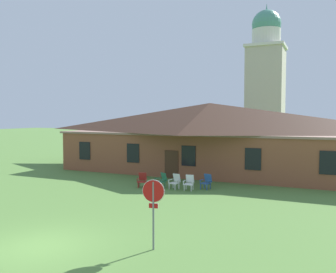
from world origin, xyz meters
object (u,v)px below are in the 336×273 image
(lawn_chair_near_door, at_px, (162,180))
(lawn_chair_left_end, at_px, (175,181))
(lawn_chair_by_porch, at_px, (142,180))
(lawn_chair_middle, at_px, (189,182))
(lawn_chair_right_end, at_px, (207,181))
(stop_sign, at_px, (153,200))

(lawn_chair_near_door, height_order, lawn_chair_left_end, same)
(lawn_chair_by_porch, distance_m, lawn_chair_left_end, 2.21)
(lawn_chair_near_door, bearing_deg, lawn_chair_left_end, -1.78)
(lawn_chair_middle, relative_size, lawn_chair_right_end, 1.00)
(lawn_chair_by_porch, relative_size, lawn_chair_right_end, 1.00)
(lawn_chair_left_end, distance_m, lawn_chair_middle, 0.96)
(stop_sign, distance_m, lawn_chair_right_end, 10.87)
(stop_sign, bearing_deg, lawn_chair_near_door, 113.96)
(lawn_chair_near_door, relative_size, lawn_chair_middle, 1.00)
(stop_sign, distance_m, lawn_chair_left_end, 10.56)
(lawn_chair_near_door, xyz_separation_m, lawn_chair_left_end, (0.98, -0.03, 0.00))
(lawn_chair_by_porch, distance_m, lawn_chair_right_end, 4.21)
(lawn_chair_near_door, distance_m, lawn_chair_left_end, 0.98)
(lawn_chair_by_porch, bearing_deg, stop_sign, -59.37)
(stop_sign, height_order, lawn_chair_near_door, stop_sign)
(lawn_chair_middle, distance_m, lawn_chair_right_end, 1.18)
(lawn_chair_by_porch, distance_m, lawn_chair_middle, 3.16)
(lawn_chair_by_porch, xyz_separation_m, lawn_chair_middle, (3.12, 0.48, 0.00))
(lawn_chair_by_porch, relative_size, lawn_chair_left_end, 1.00)
(stop_sign, bearing_deg, lawn_chair_left_end, 109.11)
(lawn_chair_right_end, bearing_deg, lawn_chair_left_end, -157.40)
(lawn_chair_near_door, relative_size, lawn_chair_right_end, 1.00)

